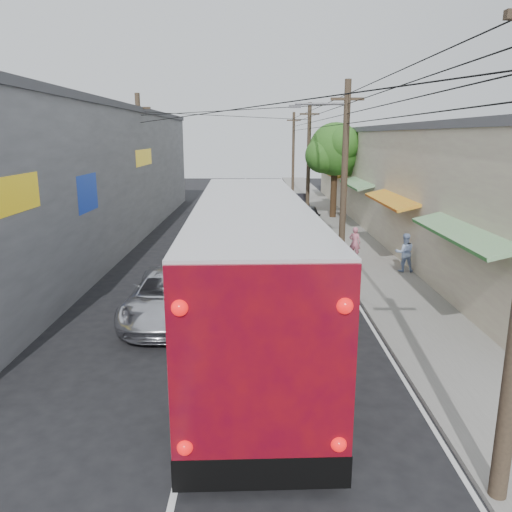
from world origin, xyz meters
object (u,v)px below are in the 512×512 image
at_px(parked_suv, 310,248).
at_px(parked_car_mid, 307,217).
at_px(pedestrian_near, 355,243).
at_px(parked_car_far, 297,202).
at_px(jeepney, 170,296).
at_px(coach_bus, 251,266).
at_px(pedestrian_far, 405,252).

relative_size(parked_suv, parked_car_mid, 1.34).
distance_m(parked_car_mid, pedestrian_near, 8.67).
distance_m(parked_suv, pedestrian_near, 2.32).
height_order(parked_car_far, pedestrian_near, pedestrian_near).
bearing_deg(parked_suv, jeepney, -129.94).
bearing_deg(pedestrian_near, parked_suv, 45.82).
relative_size(parked_car_far, pedestrian_near, 2.67).
distance_m(jeepney, parked_suv, 8.50).
bearing_deg(parked_car_mid, jeepney, -104.89).
bearing_deg(parked_suv, parked_car_mid, 82.89).
distance_m(coach_bus, parked_suv, 8.52).
relative_size(jeepney, pedestrian_near, 3.62).
height_order(parked_suv, pedestrian_near, parked_suv).
relative_size(parked_car_far, pedestrian_far, 2.41).
relative_size(pedestrian_near, pedestrian_far, 0.90).
height_order(coach_bus, parked_suv, coach_bus).
bearing_deg(parked_car_far, pedestrian_far, -84.45).
distance_m(parked_car_mid, pedestrian_far, 11.30).
bearing_deg(parked_car_mid, pedestrian_far, -69.09).
height_order(parked_suv, parked_car_mid, parked_suv).
xyz_separation_m(coach_bus, parked_suv, (2.60, 8.01, -1.26)).
height_order(coach_bus, pedestrian_near, coach_bus).
bearing_deg(parked_suv, pedestrian_near, 18.94).
bearing_deg(pedestrian_near, pedestrian_far, 149.59).
relative_size(jeepney, parked_suv, 0.96).
xyz_separation_m(coach_bus, jeepney, (-2.60, 1.28, -1.32)).
bearing_deg(parked_car_far, parked_suv, -96.44).
relative_size(coach_bus, jeepney, 2.60).
height_order(coach_bus, parked_car_mid, coach_bus).
bearing_deg(pedestrian_far, pedestrian_near, -52.72).
distance_m(jeepney, parked_car_far, 24.36).
height_order(jeepney, parked_car_far, jeepney).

